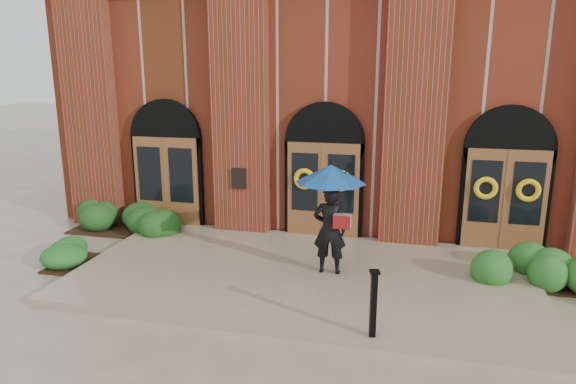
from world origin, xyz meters
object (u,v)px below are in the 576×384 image
(hedge_wall_left, at_px, (127,218))
(hedge_wall_right, at_px, (555,268))
(metal_post, at_px, (373,302))
(man_with_umbrella, at_px, (330,198))

(hedge_wall_left, distance_m, hedge_wall_right, 10.95)
(hedge_wall_left, relative_size, hedge_wall_right, 1.01)
(metal_post, distance_m, hedge_wall_right, 5.00)
(metal_post, relative_size, hedge_wall_right, 0.41)
(hedge_wall_left, bearing_deg, hedge_wall_right, -5.94)
(man_with_umbrella, height_order, metal_post, man_with_umbrella)
(metal_post, relative_size, hedge_wall_left, 0.41)
(metal_post, distance_m, hedge_wall_left, 8.58)
(man_with_umbrella, xyz_separation_m, hedge_wall_right, (4.77, 0.85, -1.48))
(metal_post, height_order, hedge_wall_left, metal_post)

